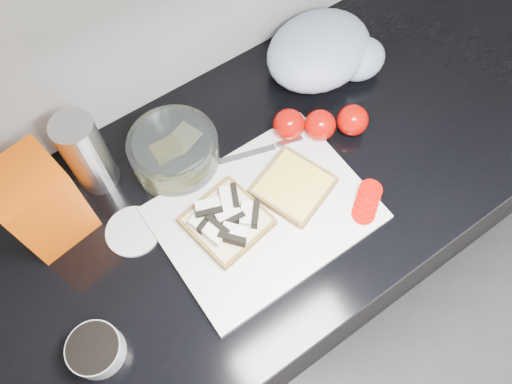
# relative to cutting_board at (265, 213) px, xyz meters

# --- Properties ---
(base_cabinet) EXTENTS (3.50, 0.60, 0.86)m
(base_cabinet) POSITION_rel_cutting_board_xyz_m (-0.04, 0.07, -0.48)
(base_cabinet) COLOR black
(base_cabinet) RESTS_ON ground
(countertop) EXTENTS (3.50, 0.64, 0.04)m
(countertop) POSITION_rel_cutting_board_xyz_m (-0.04, 0.07, -0.03)
(countertop) COLOR black
(countertop) RESTS_ON base_cabinet
(cutting_board) EXTENTS (0.40, 0.30, 0.01)m
(cutting_board) POSITION_rel_cutting_board_xyz_m (0.00, 0.00, 0.00)
(cutting_board) COLOR silver
(cutting_board) RESTS_ON countertop
(bread_left) EXTENTS (0.16, 0.16, 0.04)m
(bread_left) POSITION_rel_cutting_board_xyz_m (-0.07, 0.02, 0.02)
(bread_left) COLOR beige
(bread_left) RESTS_ON cutting_board
(bread_right) EXTENTS (0.17, 0.17, 0.02)m
(bread_right) POSITION_rel_cutting_board_xyz_m (0.08, 0.01, 0.02)
(bread_right) COLOR beige
(bread_right) RESTS_ON cutting_board
(tomato_slices) EXTENTS (0.09, 0.08, 0.02)m
(tomato_slices) POSITION_rel_cutting_board_xyz_m (0.17, -0.10, 0.02)
(tomato_slices) COLOR #AE0A04
(tomato_slices) RESTS_ON cutting_board
(knife) EXTENTS (0.18, 0.07, 0.01)m
(knife) POSITION_rel_cutting_board_xyz_m (0.10, 0.11, 0.01)
(knife) COLOR #B3B3B8
(knife) RESTS_ON cutting_board
(seed_tub) EXTENTS (0.09, 0.09, 0.05)m
(seed_tub) POSITION_rel_cutting_board_xyz_m (-0.38, -0.05, 0.02)
(seed_tub) COLOR #9FA4A4
(seed_tub) RESTS_ON countertop
(tub_lid) EXTENTS (0.12, 0.12, 0.01)m
(tub_lid) POSITION_rel_cutting_board_xyz_m (-0.23, 0.12, -0.00)
(tub_lid) COLOR silver
(tub_lid) RESTS_ON countertop
(glass_bowl) EXTENTS (0.18, 0.18, 0.07)m
(glass_bowl) POSITION_rel_cutting_board_xyz_m (-0.08, 0.20, 0.03)
(glass_bowl) COLOR silver
(glass_bowl) RESTS_ON countertop
(bread_bag) EXTENTS (0.14, 0.13, 0.19)m
(bread_bag) POSITION_rel_cutting_board_xyz_m (-0.34, 0.21, 0.09)
(bread_bag) COLOR #F54604
(bread_bag) RESTS_ON countertop
(steel_canister) EXTENTS (0.08, 0.08, 0.19)m
(steel_canister) POSITION_rel_cutting_board_xyz_m (-0.23, 0.26, 0.09)
(steel_canister) COLOR silver
(steel_canister) RESTS_ON countertop
(grocery_bag) EXTENTS (0.28, 0.24, 0.11)m
(grocery_bag) POSITION_rel_cutting_board_xyz_m (0.32, 0.23, 0.05)
(grocery_bag) COLOR #B0BBD9
(grocery_bag) RESTS_ON countertop
(whole_tomatoes) EXTENTS (0.18, 0.13, 0.07)m
(whole_tomatoes) POSITION_rel_cutting_board_xyz_m (0.21, 0.09, 0.03)
(whole_tomatoes) COLOR #AE0A04
(whole_tomatoes) RESTS_ON countertop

